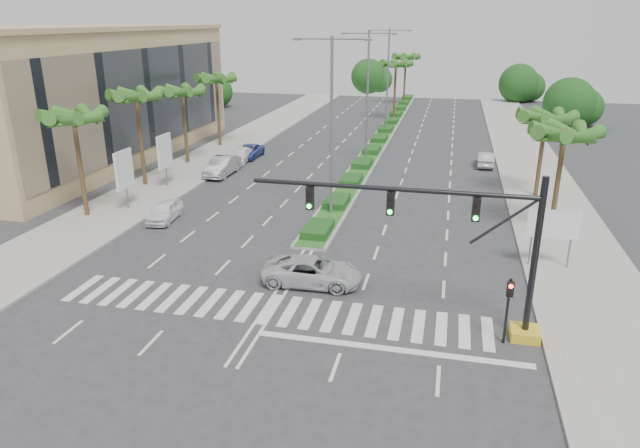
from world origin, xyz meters
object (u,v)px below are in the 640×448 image
object	(u,v)px
car_parked_b	(222,166)
car_crossing	(312,271)
car_parked_a	(165,211)
car_parked_c	(248,152)
car_right	(486,159)
car_parked_d	(240,155)

from	to	relation	value
car_parked_b	car_crossing	bearing A→B (deg)	-55.25
car_parked_a	car_parked_c	size ratio (longest dim) A/B	0.84
car_parked_c	car_right	distance (m)	22.88
car_parked_c	car_crossing	xyz separation A→B (m)	(13.01, -26.38, 0.07)
car_parked_a	car_right	world-z (taller)	car_right
car_parked_b	car_parked_d	bearing A→B (deg)	93.47
car_parked_a	car_crossing	xyz separation A→B (m)	(12.16, -7.39, 0.05)
car_parked_b	car_parked_c	bearing A→B (deg)	91.91
car_parked_a	car_parked_c	world-z (taller)	car_parked_a
car_parked_d	car_crossing	size ratio (longest dim) A/B	0.88
car_parked_b	car_parked_c	xyz separation A→B (m)	(-0.08, 6.85, -0.17)
car_crossing	car_parked_a	bearing A→B (deg)	56.56
car_right	car_parked_d	bearing A→B (deg)	11.17
car_parked_c	car_parked_b	bearing A→B (deg)	-88.40
car_crossing	car_parked_c	bearing A→B (deg)	24.09
car_parked_d	car_crossing	xyz separation A→B (m)	(13.13, -24.52, 0.06)
car_parked_c	car_parked_d	bearing A→B (deg)	-92.59
car_parked_c	car_right	xyz separation A→B (m)	(22.80, 1.82, 0.04)
car_right	car_crossing	bearing A→B (deg)	72.89
car_parked_b	car_parked_c	world-z (taller)	car_parked_b
car_parked_c	car_right	size ratio (longest dim) A/B	1.11
car_parked_a	car_parked_b	size ratio (longest dim) A/B	0.78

